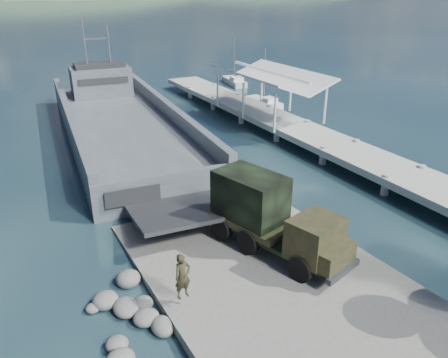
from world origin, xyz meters
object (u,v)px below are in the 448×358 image
landing_craft (122,129)px  soldier (183,285)px  sailboat_far (234,82)px  military_truck (270,216)px  sailboat_near (264,103)px  pier (274,113)px

landing_craft → soldier: landing_craft is taller
soldier → sailboat_far: bearing=49.5°
military_truck → sailboat_near: 29.73m
sailboat_far → pier: bearing=-100.2°
military_truck → sailboat_near: (16.03, 24.97, -1.88)m
sailboat_near → soldier: bearing=-131.0°
pier → landing_craft: landing_craft is taller
pier → military_truck: size_ratio=5.67×
pier → soldier: (-17.22, -18.93, -0.13)m
landing_craft → soldier: bearing=-95.1°
soldier → sailboat_near: sailboat_near is taller
landing_craft → sailboat_far: landing_craft is taller
sailboat_near → sailboat_far: (2.75, 11.62, 0.03)m
sailboat_near → sailboat_far: size_ratio=0.93×
landing_craft → sailboat_far: 25.08m
pier → soldier: pier is taller
landing_craft → sailboat_near: (17.14, 3.65, -0.50)m
pier → soldier: size_ratio=22.79×
landing_craft → sailboat_near: 17.53m
pier → landing_craft: bearing=161.8°
landing_craft → pier: bearing=-13.0°
military_truck → sailboat_near: sailboat_near is taller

